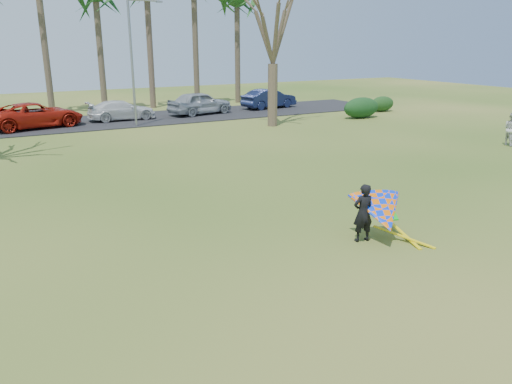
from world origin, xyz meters
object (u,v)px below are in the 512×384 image
car_2 (36,115)px  kite_flyer (380,212)px  car_5 (269,99)px  pedestrian_a (511,129)px  car_3 (122,110)px  car_4 (200,103)px  bare_tree_right (273,21)px  streetlight (134,56)px

car_2 → kite_flyer: 25.70m
car_5 → kite_flyer: kite_flyer is taller
pedestrian_a → kite_flyer: bearing=126.8°
car_2 → car_3: 5.69m
car_4 → car_5: 6.44m
bare_tree_right → kite_flyer: bare_tree_right is taller
car_4 → car_5: size_ratio=1.06×
bare_tree_right → car_3: (-8.14, 7.03, -5.83)m
car_2 → car_4: (11.58, 0.72, 0.05)m
car_2 → car_4: size_ratio=1.15×
car_3 → car_4: 5.94m
bare_tree_right → kite_flyer: 20.86m
streetlight → bare_tree_right: bearing=-27.0°
car_2 → pedestrian_a: (21.64, -18.06, 0.02)m
kite_flyer → car_3: bearing=91.4°
streetlight → car_2: bearing=158.5°
car_3 → kite_flyer: kite_flyer is taller
car_2 → car_5: (17.98, 1.36, -0.02)m
car_2 → car_3: bearing=-95.6°
streetlight → car_4: streetlight is taller
car_2 → car_3: (5.64, 0.70, -0.13)m
car_3 → car_2: bearing=97.0°
bare_tree_right → car_2: bearing=155.3°
bare_tree_right → streetlight: bearing=153.0°
car_4 → streetlight: bearing=105.8°
car_3 → car_5: bearing=-87.1°
car_2 → car_4: bearing=-99.1°
car_4 → car_2: bearing=80.9°
car_2 → car_5: 18.04m
streetlight → kite_flyer: 22.88m
car_4 → kite_flyer: kite_flyer is taller
streetlight → pedestrian_a: bearing=-45.1°
bare_tree_right → car_4: 9.31m
bare_tree_right → car_3: size_ratio=1.98×
streetlight → pedestrian_a: size_ratio=4.55×
bare_tree_right → car_4: bare_tree_right is taller
car_3 → pedestrian_a: bearing=-139.7°
streetlight → car_5: size_ratio=1.70×
bare_tree_right → car_5: 10.47m
bare_tree_right → car_5: bearing=61.4°
car_3 → car_4: size_ratio=0.93×
car_4 → car_5: bearing=-97.0°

